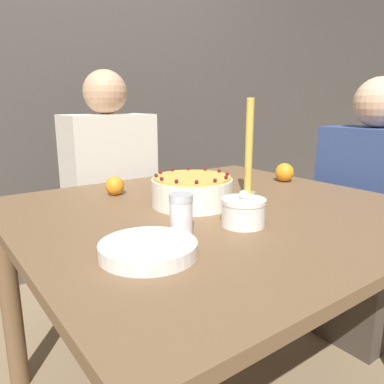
{
  "coord_description": "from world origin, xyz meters",
  "views": [
    {
      "loc": [
        -0.75,
        -0.88,
        1.06
      ],
      "look_at": [
        -0.05,
        0.07,
        0.78
      ],
      "focal_mm": 35.0,
      "sensor_mm": 36.0,
      "label": 1
    }
  ],
  "objects_px": {
    "sugar_bowl": "(243,212)",
    "sugar_shaker": "(181,214)",
    "person_woman_floral": "(365,231)",
    "candle": "(249,157)",
    "person_man_blue_shirt": "(111,215)",
    "cake": "(192,191)"
  },
  "relations": [
    {
      "from": "cake",
      "to": "person_man_blue_shirt",
      "type": "height_order",
      "value": "person_man_blue_shirt"
    },
    {
      "from": "sugar_bowl",
      "to": "sugar_shaker",
      "type": "xyz_separation_m",
      "value": [
        -0.18,
        0.04,
        0.02
      ]
    },
    {
      "from": "candle",
      "to": "person_man_blue_shirt",
      "type": "height_order",
      "value": "person_man_blue_shirt"
    },
    {
      "from": "candle",
      "to": "person_man_blue_shirt",
      "type": "relative_size",
      "value": 0.28
    },
    {
      "from": "sugar_shaker",
      "to": "person_man_blue_shirt",
      "type": "distance_m",
      "value": 0.97
    },
    {
      "from": "sugar_bowl",
      "to": "person_woman_floral",
      "type": "xyz_separation_m",
      "value": [
        0.87,
        0.11,
        -0.27
      ]
    },
    {
      "from": "sugar_shaker",
      "to": "candle",
      "type": "xyz_separation_m",
      "value": [
        0.41,
        0.18,
        0.09
      ]
    },
    {
      "from": "cake",
      "to": "person_woman_floral",
      "type": "relative_size",
      "value": 0.22
    },
    {
      "from": "candle",
      "to": "sugar_bowl",
      "type": "bearing_deg",
      "value": -136.9
    },
    {
      "from": "cake",
      "to": "person_woman_floral",
      "type": "height_order",
      "value": "person_woman_floral"
    },
    {
      "from": "cake",
      "to": "person_woman_floral",
      "type": "xyz_separation_m",
      "value": [
        0.86,
        -0.14,
        -0.28
      ]
    },
    {
      "from": "cake",
      "to": "person_woman_floral",
      "type": "distance_m",
      "value": 0.91
    },
    {
      "from": "sugar_bowl",
      "to": "cake",
      "type": "bearing_deg",
      "value": 87.24
    },
    {
      "from": "candle",
      "to": "person_woman_floral",
      "type": "height_order",
      "value": "person_woman_floral"
    },
    {
      "from": "sugar_bowl",
      "to": "sugar_shaker",
      "type": "distance_m",
      "value": 0.18
    },
    {
      "from": "sugar_shaker",
      "to": "person_woman_floral",
      "type": "relative_size",
      "value": 0.09
    },
    {
      "from": "sugar_bowl",
      "to": "person_man_blue_shirt",
      "type": "bearing_deg",
      "value": 87.69
    },
    {
      "from": "sugar_shaker",
      "to": "candle",
      "type": "bearing_deg",
      "value": 23.4
    },
    {
      "from": "sugar_shaker",
      "to": "person_man_blue_shirt",
      "type": "height_order",
      "value": "person_man_blue_shirt"
    },
    {
      "from": "sugar_shaker",
      "to": "person_woman_floral",
      "type": "bearing_deg",
      "value": 3.69
    },
    {
      "from": "cake",
      "to": "person_woman_floral",
      "type": "bearing_deg",
      "value": -9.35
    },
    {
      "from": "candle",
      "to": "person_man_blue_shirt",
      "type": "xyz_separation_m",
      "value": [
        -0.2,
        0.73,
        -0.36
      ]
    }
  ]
}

